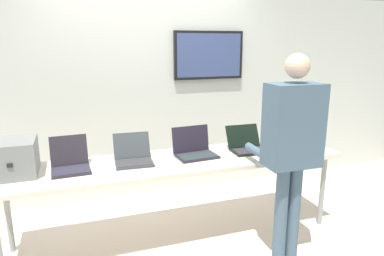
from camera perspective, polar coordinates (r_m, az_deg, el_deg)
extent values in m
cube|color=beige|center=(3.58, -2.49, -17.48)|extent=(8.00, 8.00, 0.04)
cube|color=beige|center=(4.20, -7.11, 5.00)|extent=(8.00, 0.06, 2.41)
cube|color=black|center=(4.32, 2.75, 11.77)|extent=(0.88, 0.05, 0.57)
cube|color=#3A4876|center=(4.31, 2.83, 11.77)|extent=(0.82, 0.02, 0.51)
cube|color=beige|center=(3.24, -2.63, -5.54)|extent=(3.15, 0.70, 0.04)
cylinder|color=gray|center=(3.85, 20.47, -9.50)|extent=(0.05, 0.05, 0.74)
cylinder|color=gray|center=(3.56, -27.82, -12.20)|extent=(0.05, 0.05, 0.74)
cylinder|color=gray|center=(4.21, 16.16, -7.14)|extent=(0.05, 0.05, 0.74)
cube|color=gray|center=(3.18, -27.11, -4.32)|extent=(0.35, 0.39, 0.29)
cube|color=black|center=(2.99, -27.60, -5.46)|extent=(0.04, 0.01, 0.03)
cube|color=#28232B|center=(3.10, -19.11, -6.61)|extent=(0.32, 0.28, 0.02)
cube|color=#2C2A39|center=(3.09, -19.12, -6.48)|extent=(0.29, 0.22, 0.00)
cube|color=#28232B|center=(3.23, -19.46, -3.40)|extent=(0.31, 0.11, 0.25)
cube|color=navy|center=(3.23, -19.46, -3.41)|extent=(0.29, 0.09, 0.22)
cube|color=#363B3D|center=(3.15, -9.39, -5.70)|extent=(0.34, 0.26, 0.02)
cube|color=#333235|center=(3.14, -9.37, -5.56)|extent=(0.31, 0.21, 0.00)
cube|color=#363B3D|center=(3.29, -9.82, -2.78)|extent=(0.34, 0.14, 0.22)
cube|color=#191731|center=(3.29, -9.83, -2.79)|extent=(0.31, 0.12, 0.19)
cube|color=#241F2C|center=(3.30, 0.78, -4.62)|extent=(0.39, 0.28, 0.02)
cube|color=#293233|center=(3.28, 0.88, -4.49)|extent=(0.36, 0.23, 0.00)
cube|color=#241F2C|center=(3.39, -0.24, -1.76)|extent=(0.38, 0.08, 0.25)
cube|color=white|center=(3.39, -0.27, -1.76)|extent=(0.35, 0.07, 0.22)
cube|color=black|center=(3.50, 9.42, -3.75)|extent=(0.36, 0.25, 0.02)
cube|color=#302A34|center=(3.48, 9.51, -3.61)|extent=(0.33, 0.20, 0.00)
cube|color=black|center=(3.61, 8.27, -1.26)|extent=(0.35, 0.13, 0.21)
cube|color=white|center=(3.62, 8.25, -1.27)|extent=(0.32, 0.11, 0.18)
cube|color=black|center=(3.82, 16.87, -2.66)|extent=(0.37, 0.25, 0.02)
cube|color=#2F2F39|center=(3.81, 16.99, -2.53)|extent=(0.34, 0.20, 0.00)
cube|color=black|center=(3.89, 15.72, -0.50)|extent=(0.36, 0.08, 0.22)
cube|color=white|center=(3.89, 15.69, -0.50)|extent=(0.33, 0.07, 0.19)
cylinder|color=#465E70|center=(3.14, 14.30, -13.34)|extent=(0.11, 0.11, 0.85)
cylinder|color=#465E70|center=(3.20, 16.23, -12.92)|extent=(0.11, 0.11, 0.85)
cube|color=#465E70|center=(2.91, 16.21, 0.42)|extent=(0.45, 0.27, 0.67)
sphere|color=beige|center=(2.85, 16.84, 9.67)|extent=(0.20, 0.20, 0.20)
cylinder|color=#465E70|center=(3.15, 10.45, -3.72)|extent=(0.08, 0.32, 0.07)
cylinder|color=#465E70|center=(3.31, 15.52, -3.13)|extent=(0.08, 0.32, 0.07)
cube|color=white|center=(3.51, 14.43, -4.11)|extent=(0.22, 0.30, 0.00)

